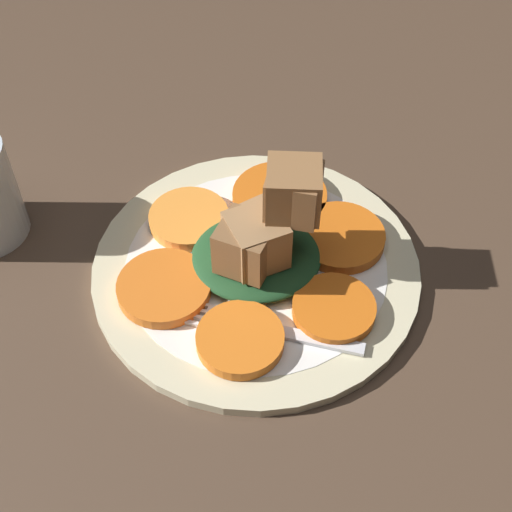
{
  "coord_description": "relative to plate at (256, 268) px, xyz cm",
  "views": [
    {
      "loc": [
        -1.0,
        -40.79,
        51.39
      ],
      "look_at": [
        0.0,
        0.0,
        4.1
      ],
      "focal_mm": 50.0,
      "sensor_mm": 36.0,
      "label": 1
    }
  ],
  "objects": [
    {
      "name": "carrot_slice_5",
      "position": [
        2.45,
        7.8,
        1.11
      ],
      "size": [
        9.03,
        9.03,
        1.06
      ],
      "primitive_type": "cylinder",
      "color": "orange",
      "rests_on": "plate"
    },
    {
      "name": "carrot_slice_4",
      "position": [
        7.69,
        2.49,
        1.11
      ],
      "size": [
        8.17,
        8.17,
        1.06
      ],
      "primitive_type": "cylinder",
      "color": "orange",
      "rests_on": "plate"
    },
    {
      "name": "center_pile",
      "position": [
        0.57,
        -0.18,
        4.6
      ],
      "size": [
        11.46,
        10.31,
        10.55
      ],
      "color": "#1E4723",
      "rests_on": "plate"
    },
    {
      "name": "table_slab",
      "position": [
        0.0,
        0.0,
        -1.52
      ],
      "size": [
        120.0,
        120.0,
        2.0
      ],
      "primitive_type": "cube",
      "color": "#4C3828",
      "rests_on": "ground"
    },
    {
      "name": "fork",
      "position": [
        -0.65,
        -6.85,
        0.78
      ],
      "size": [
        17.84,
        6.65,
        0.4
      ],
      "rotation": [
        0.0,
        0.0,
        -0.28
      ],
      "color": "silver",
      "rests_on": "plate"
    },
    {
      "name": "carrot_slice_0",
      "position": [
        -6.1,
        5.17,
        1.11
      ],
      "size": [
        7.44,
        7.44,
        1.06
      ],
      "primitive_type": "cylinder",
      "color": "orange",
      "rests_on": "plate"
    },
    {
      "name": "carrot_slice_2",
      "position": [
        -1.49,
        -8.41,
        1.11
      ],
      "size": [
        7.18,
        7.18,
        1.06
      ],
      "primitive_type": "cylinder",
      "color": "orange",
      "rests_on": "plate"
    },
    {
      "name": "carrot_slice_1",
      "position": [
        -7.94,
        -2.95,
        1.11
      ],
      "size": [
        8.08,
        8.08,
        1.06
      ],
      "primitive_type": "cylinder",
      "color": "orange",
      "rests_on": "plate"
    },
    {
      "name": "plate",
      "position": [
        0.0,
        0.0,
        0.0
      ],
      "size": [
        29.12,
        29.12,
        1.05
      ],
      "color": "beige",
      "rests_on": "table_slab"
    },
    {
      "name": "carrot_slice_3",
      "position": [
        6.36,
        -5.57,
        1.11
      ],
      "size": [
        7.01,
        7.01,
        1.06
      ],
      "primitive_type": "cylinder",
      "color": "orange",
      "rests_on": "plate"
    }
  ]
}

